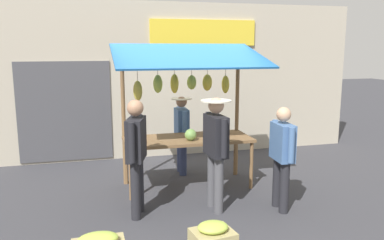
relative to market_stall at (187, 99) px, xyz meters
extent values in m
plane|color=#38383D|center=(0.01, 0.04, -1.55)|extent=(40.00, 40.00, 0.00)
cube|color=#B2A893|center=(0.01, -2.16, 0.15)|extent=(9.00, 0.25, 3.40)
cube|color=yellow|center=(-0.87, -2.02, 1.20)|extent=(2.40, 0.06, 0.56)
cube|color=#47474C|center=(2.15, -2.03, -0.45)|extent=(1.90, 0.04, 2.10)
cube|color=brown|center=(0.01, 0.04, -0.69)|extent=(2.20, 0.90, 0.05)
cylinder|color=brown|center=(1.05, 0.43, -1.13)|extent=(0.06, 0.06, 0.83)
cylinder|color=brown|center=(-1.03, 0.43, -1.13)|extent=(0.06, 0.06, 0.83)
cylinder|color=brown|center=(1.05, -0.35, -1.13)|extent=(0.06, 0.06, 0.83)
cylinder|color=brown|center=(-1.03, -0.35, -1.13)|extent=(0.06, 0.06, 0.83)
cylinder|color=brown|center=(1.07, -0.36, -0.37)|extent=(0.07, 0.07, 2.35)
cylinder|color=brown|center=(-1.05, -0.36, -0.37)|extent=(0.07, 0.07, 2.35)
cylinder|color=brown|center=(0.01, -0.36, 0.60)|extent=(2.12, 0.06, 0.06)
cube|color=#19518C|center=(0.01, 0.19, 0.75)|extent=(2.50, 1.46, 0.39)
cylinder|color=brown|center=(-0.80, -0.31, 0.49)|extent=(0.01, 0.01, 0.23)
ellipsoid|color=yellow|center=(-0.80, -0.31, 0.21)|extent=(0.18, 0.19, 0.33)
cylinder|color=brown|center=(-0.45, -0.33, 0.50)|extent=(0.01, 0.01, 0.20)
ellipsoid|color=yellow|center=(-0.45, -0.33, 0.25)|extent=(0.26, 0.25, 0.30)
cylinder|color=brown|center=(-0.17, -0.37, 0.49)|extent=(0.01, 0.01, 0.21)
ellipsoid|color=#B2CC4C|center=(-0.17, -0.37, 0.26)|extent=(0.19, 0.16, 0.26)
cylinder|color=brown|center=(0.16, -0.31, 0.51)|extent=(0.01, 0.01, 0.18)
ellipsoid|color=yellow|center=(0.16, -0.31, 0.25)|extent=(0.19, 0.21, 0.34)
cylinder|color=brown|center=(0.45, -0.33, 0.50)|extent=(0.01, 0.01, 0.19)
ellipsoid|color=#B2CC4C|center=(0.45, -0.33, 0.25)|extent=(0.24, 0.25, 0.32)
cylinder|color=brown|center=(0.81, -0.34, 0.46)|extent=(0.01, 0.01, 0.29)
ellipsoid|color=gold|center=(0.81, -0.34, 0.14)|extent=(0.22, 0.22, 0.36)
ellipsoid|color=orange|center=(-0.67, -0.12, -0.60)|extent=(0.22, 0.26, 0.14)
sphere|color=#729E4C|center=(0.01, 0.24, -0.57)|extent=(0.20, 0.20, 0.20)
ellipsoid|color=gold|center=(-0.51, 0.16, -0.62)|extent=(0.19, 0.13, 0.10)
cylinder|color=navy|center=(-0.06, -0.84, -1.18)|extent=(0.14, 0.14, 0.75)
cylinder|color=navy|center=(-0.06, -0.59, -1.18)|extent=(0.14, 0.14, 0.75)
cube|color=#476B9E|center=(-0.06, -0.71, -0.54)|extent=(0.23, 0.46, 0.53)
cylinder|color=#476B9E|center=(-0.07, -1.00, -0.52)|extent=(0.09, 0.09, 0.49)
cylinder|color=#476B9E|center=(-0.05, -0.43, -0.52)|extent=(0.09, 0.09, 0.49)
sphere|color=#8C664C|center=(-0.06, -0.71, -0.14)|extent=(0.21, 0.21, 0.21)
cylinder|color=beige|center=(-0.06, -0.71, -0.08)|extent=(0.39, 0.39, 0.02)
cylinder|color=#232328|center=(-1.10, 1.50, -1.16)|extent=(0.14, 0.14, 0.78)
cylinder|color=#232328|center=(-1.12, 1.24, -1.16)|extent=(0.14, 0.14, 0.78)
cube|color=#476B9E|center=(-1.11, 1.37, -0.49)|extent=(0.25, 0.48, 0.55)
cylinder|color=#476B9E|center=(-1.09, 1.66, -0.47)|extent=(0.09, 0.09, 0.51)
cylinder|color=#476B9E|center=(-1.12, 1.08, -0.47)|extent=(0.09, 0.09, 0.51)
sphere|color=tan|center=(-1.11, 1.37, -0.08)|extent=(0.21, 0.21, 0.21)
cylinder|color=#232328|center=(1.05, 1.17, -1.13)|extent=(0.14, 0.14, 0.85)
cylinder|color=#232328|center=(0.97, 0.90, -1.13)|extent=(0.14, 0.14, 0.85)
cube|color=black|center=(1.01, 1.04, -0.40)|extent=(0.36, 0.55, 0.60)
cylinder|color=black|center=(1.11, 1.34, -0.38)|extent=(0.09, 0.09, 0.55)
cylinder|color=black|center=(0.92, 0.74, -0.38)|extent=(0.09, 0.09, 0.55)
sphere|color=#A87A5B|center=(1.01, 1.04, 0.05)|extent=(0.23, 0.23, 0.23)
cylinder|color=#4C4C51|center=(-0.16, 1.26, -1.12)|extent=(0.14, 0.14, 0.85)
cylinder|color=#4C4C51|center=(-0.14, 0.98, -1.12)|extent=(0.14, 0.14, 0.85)
cube|color=black|center=(-0.15, 1.12, -0.40)|extent=(0.25, 0.53, 0.60)
cylinder|color=black|center=(-0.17, 1.44, -0.37)|extent=(0.09, 0.09, 0.55)
cylinder|color=black|center=(-0.13, 0.80, -0.37)|extent=(0.09, 0.09, 0.55)
sphere|color=tan|center=(-0.15, 1.12, 0.05)|extent=(0.23, 0.23, 0.23)
cylinder|color=beige|center=(-0.15, 1.12, 0.12)|extent=(0.44, 0.44, 0.02)
ellipsoid|color=#B2CC4C|center=(1.60, 2.33, -1.20)|extent=(0.45, 0.29, 0.12)
ellipsoid|color=#B2CC4C|center=(0.29, 2.41, -1.19)|extent=(0.36, 0.30, 0.12)
camera|label=1|loc=(1.61, 6.48, 0.88)|focal=36.64mm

